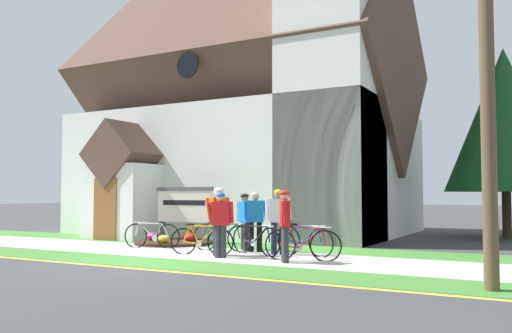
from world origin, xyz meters
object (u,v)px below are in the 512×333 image
at_px(bicycle_yellow, 302,244).
at_px(roadside_conifer, 504,119).
at_px(cyclist_in_yellow_jersey, 278,216).
at_px(cyclist_in_white_jersey, 221,220).
at_px(bicycle_orange, 152,235).
at_px(cyclist_in_blue_jersey, 285,220).
at_px(church_sign, 184,206).
at_px(bicycle_green, 202,240).
at_px(bicycle_silver, 222,237).
at_px(cyclist_in_orange_jersey, 255,217).
at_px(cyclist_in_green_jersey, 219,215).
at_px(cyclist_in_red_jersey, 245,217).
at_px(bicycle_red, 304,241).
at_px(utility_pole, 479,27).
at_px(bicycle_black, 255,240).

height_order(bicycle_yellow, roadside_conifer, roadside_conifer).
distance_m(cyclist_in_yellow_jersey, cyclist_in_white_jersey, 1.61).
xyz_separation_m(bicycle_orange, cyclist_in_blue_jersey, (4.79, -1.13, 0.59)).
xyz_separation_m(church_sign, bicycle_green, (2.44, -2.58, -0.80)).
relative_size(bicycle_silver, bicycle_green, 1.08).
bearing_deg(bicycle_silver, cyclist_in_white_jersey, -59.09).
height_order(church_sign, bicycle_orange, church_sign).
distance_m(bicycle_silver, cyclist_in_orange_jersey, 1.11).
xyz_separation_m(cyclist_in_white_jersey, cyclist_in_orange_jersey, (0.10, 1.59, 0.01)).
bearing_deg(bicycle_green, cyclist_in_yellow_jersey, 28.95).
bearing_deg(cyclist_in_yellow_jersey, cyclist_in_orange_jersey, 161.88).
distance_m(church_sign, cyclist_in_green_jersey, 3.95).
bearing_deg(bicycle_yellow, cyclist_in_white_jersey, -166.64).
height_order(bicycle_silver, cyclist_in_red_jersey, cyclist_in_red_jersey).
relative_size(church_sign, bicycle_red, 1.23).
distance_m(bicycle_orange, cyclist_in_red_jersey, 2.80).
height_order(bicycle_orange, cyclist_in_green_jersey, cyclist_in_green_jersey).
height_order(bicycle_silver, cyclist_in_yellow_jersey, cyclist_in_yellow_jersey).
relative_size(bicycle_orange, bicycle_green, 1.04).
height_order(cyclist_in_red_jersey, utility_pole, utility_pole).
height_order(cyclist_in_yellow_jersey, cyclist_in_white_jersey, cyclist_in_yellow_jersey).
distance_m(bicycle_silver, cyclist_in_white_jersey, 1.71).
bearing_deg(bicycle_black, cyclist_in_yellow_jersey, 29.76).
distance_m(bicycle_black, cyclist_in_orange_jersey, 0.85).
bearing_deg(bicycle_red, cyclist_in_orange_jersey, 173.29).
xyz_separation_m(cyclist_in_green_jersey, utility_pole, (6.39, -2.00, 3.32)).
height_order(church_sign, utility_pole, utility_pole).
xyz_separation_m(cyclist_in_white_jersey, cyclist_in_blue_jersey, (1.76, -0.04, 0.03)).
bearing_deg(utility_pole, cyclist_in_red_jersey, 151.52).
distance_m(bicycle_black, cyclist_in_red_jersey, 1.29).
distance_m(bicycle_red, cyclist_in_green_jersey, 2.25).
bearing_deg(bicycle_orange, utility_pole, -16.67).
xyz_separation_m(cyclist_in_orange_jersey, roadside_conifer, (5.66, 8.34, 3.30)).
distance_m(bicycle_yellow, cyclist_in_green_jersey, 2.34).
relative_size(cyclist_in_yellow_jersey, roadside_conifer, 0.25).
relative_size(bicycle_silver, cyclist_in_white_jersey, 1.10).
height_order(bicycle_yellow, bicycle_green, bicycle_yellow).
height_order(bicycle_yellow, cyclist_in_yellow_jersey, cyclist_in_yellow_jersey).
distance_m(bicycle_green, cyclist_in_blue_jersey, 2.67).
xyz_separation_m(cyclist_in_white_jersey, cyclist_in_green_jersey, (-0.28, 0.35, 0.09)).
bearing_deg(bicycle_silver, roadside_conifer, 52.33).
bearing_deg(church_sign, roadside_conifer, 37.80).
relative_size(bicycle_black, bicycle_red, 1.00).
height_order(cyclist_in_orange_jersey, utility_pole, utility_pole).
distance_m(bicycle_black, bicycle_orange, 3.44).
bearing_deg(utility_pole, cyclist_in_blue_jersey, 159.74).
relative_size(bicycle_orange, utility_pole, 0.22).
bearing_deg(roadside_conifer, bicycle_yellow, -111.79).
xyz_separation_m(bicycle_yellow, bicycle_red, (-0.37, 0.95, -0.00)).
xyz_separation_m(bicycle_green, cyclist_in_white_jersey, (0.81, -0.37, 0.56)).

